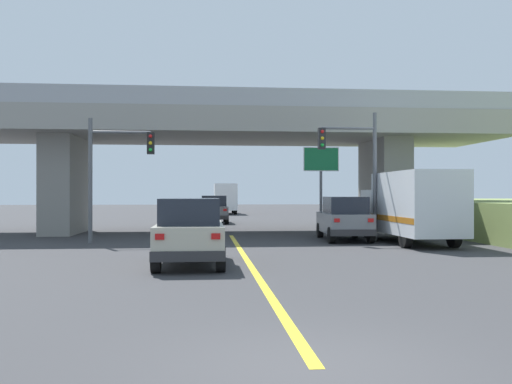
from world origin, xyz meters
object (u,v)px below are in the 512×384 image
object	(u,v)px
suv_lead	(190,232)
traffic_signal_nearside	(357,160)
box_truck	(411,206)
highway_sign	(321,168)
sedan_oncoming	(214,209)
semi_truck_distant	(225,198)
suv_crossing	(344,218)
traffic_signal_farside	(112,163)

from	to	relation	value
suv_lead	traffic_signal_nearside	world-z (taller)	traffic_signal_nearside
box_truck	traffic_signal_nearside	distance (m)	3.14
box_truck	highway_sign	bearing A→B (deg)	125.54
box_truck	highway_sign	size ratio (longest dim) A/B	1.58
sedan_oncoming	semi_truck_distant	distance (m)	18.42
box_truck	sedan_oncoming	world-z (taller)	box_truck
suv_crossing	semi_truck_distant	distance (m)	34.33
box_truck	semi_truck_distant	size ratio (longest dim) A/B	1.10
suv_crossing	sedan_oncoming	world-z (taller)	same
suv_crossing	sedan_oncoming	distance (m)	16.73
box_truck	traffic_signal_nearside	size ratio (longest dim) A/B	1.27
suv_lead	suv_crossing	distance (m)	10.83
traffic_signal_nearside	highway_sign	distance (m)	3.31
sedan_oncoming	suv_crossing	bearing A→B (deg)	-69.88
suv_lead	traffic_signal_nearside	size ratio (longest dim) A/B	0.77
suv_lead	box_truck	size ratio (longest dim) A/B	0.61
suv_lead	highway_sign	bearing A→B (deg)	59.86
suv_crossing	box_truck	size ratio (longest dim) A/B	0.62
box_truck	sedan_oncoming	bearing A→B (deg)	115.39
suv_lead	highway_sign	distance (m)	12.87
suv_lead	suv_crossing	world-z (taller)	same
suv_crossing	highway_sign	xyz separation A→B (m)	(-0.55, 2.56, 2.47)
suv_lead	semi_truck_distant	size ratio (longest dim) A/B	0.67
semi_truck_distant	box_truck	bearing A→B (deg)	-79.30
suv_crossing	semi_truck_distant	xyz separation A→B (m)	(-4.24, 34.06, 0.65)
traffic_signal_nearside	box_truck	bearing A→B (deg)	-28.14
box_truck	traffic_signal_farside	world-z (taller)	traffic_signal_farside
sedan_oncoming	suv_lead	bearing A→B (deg)	-92.69
suv_lead	suv_crossing	bearing A→B (deg)	50.52
traffic_signal_nearside	traffic_signal_farside	distance (m)	10.88
traffic_signal_nearside	semi_truck_distant	world-z (taller)	traffic_signal_nearside
box_truck	traffic_signal_nearside	bearing A→B (deg)	151.86
highway_sign	semi_truck_distant	xyz separation A→B (m)	(-3.70, 31.50, -1.82)
traffic_signal_farside	semi_truck_distant	size ratio (longest dim) A/B	0.81
sedan_oncoming	highway_sign	xyz separation A→B (m)	(5.21, -13.15, 2.47)
sedan_oncoming	semi_truck_distant	size ratio (longest dim) A/B	0.69
traffic_signal_farside	highway_sign	size ratio (longest dim) A/B	1.17
suv_crossing	box_truck	world-z (taller)	box_truck
suv_lead	semi_truck_distant	world-z (taller)	semi_truck_distant
box_truck	traffic_signal_farside	size ratio (longest dim) A/B	1.36
traffic_signal_nearside	traffic_signal_farside	xyz separation A→B (m)	(-10.88, 0.19, -0.18)
highway_sign	traffic_signal_farside	bearing A→B (deg)	-163.30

